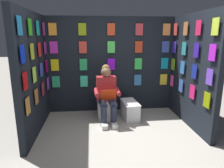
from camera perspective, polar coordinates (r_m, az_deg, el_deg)
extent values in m
plane|color=#9E998E|center=(3.34, 3.02, -18.48)|extent=(30.00, 30.00, 0.00)
cube|color=black|center=(4.74, -0.33, 5.38)|extent=(3.01, 0.10, 2.19)
cube|color=#28A86B|center=(4.77, -15.58, 0.58)|extent=(0.17, 0.01, 0.26)
cube|color=#39DEAF|center=(4.70, -7.94, 0.78)|extent=(0.17, 0.01, 0.26)
cube|color=green|center=(4.72, -0.22, 0.96)|extent=(0.17, 0.01, 0.26)
cube|color=teal|center=(4.82, 7.30, 1.12)|extent=(0.17, 0.01, 0.26)
cube|color=gold|center=(5.01, 14.40, 1.26)|extent=(0.17, 0.01, 0.26)
cube|color=yellow|center=(4.70, -15.88, 5.19)|extent=(0.17, 0.01, 0.26)
cube|color=#27AE61|center=(4.63, -8.10, 5.46)|extent=(0.17, 0.01, 0.26)
cube|color=#8E10EF|center=(4.65, -0.22, 5.63)|extent=(0.17, 0.01, 0.26)
cube|color=green|center=(4.75, 7.44, 5.69)|extent=(0.17, 0.01, 0.26)
cube|color=#0F8AB6|center=(4.94, 14.66, 5.66)|extent=(0.17, 0.01, 0.26)
cube|color=#B72AB0|center=(4.66, -16.19, 9.92)|extent=(0.17, 0.01, 0.26)
cube|color=#CB3C2F|center=(4.59, -8.26, 10.26)|extent=(0.17, 0.01, 0.26)
cube|color=#49D151|center=(4.61, -0.23, 10.41)|extent=(0.17, 0.01, 0.26)
cube|color=#BC371A|center=(4.72, 7.59, 10.37)|extent=(0.17, 0.01, 0.26)
cube|color=#354A9D|center=(4.90, 14.94, 10.15)|extent=(0.17, 0.01, 0.26)
cube|color=orange|center=(4.66, -16.52, 14.68)|extent=(0.17, 0.01, 0.26)
cube|color=#809C13|center=(4.59, -8.43, 15.10)|extent=(0.17, 0.01, 0.26)
cube|color=red|center=(4.61, -0.23, 15.23)|extent=(0.17, 0.01, 0.26)
cube|color=#BC3741|center=(4.71, 7.74, 15.08)|extent=(0.17, 0.01, 0.26)
cube|color=#D88C48|center=(4.90, 15.22, 14.68)|extent=(0.17, 0.01, 0.26)
cube|color=black|center=(4.25, 21.71, 3.45)|extent=(0.10, 1.82, 2.19)
cube|color=#E843A0|center=(4.93, 16.60, 0.94)|extent=(0.01, 0.17, 0.26)
cube|color=#385CA9|center=(4.50, 18.94, -0.44)|extent=(0.01, 0.17, 0.26)
cube|color=#E5206C|center=(4.07, 21.78, -2.10)|extent=(0.01, 0.17, 0.26)
cube|color=#81960D|center=(3.66, 25.28, -4.13)|extent=(0.01, 0.17, 0.26)
cube|color=#80AA27|center=(4.86, 16.90, 5.40)|extent=(0.01, 0.17, 0.26)
cube|color=#3573BD|center=(4.42, 19.33, 4.45)|extent=(0.01, 0.17, 0.26)
cube|color=navy|center=(3.99, 22.27, 3.28)|extent=(0.01, 0.17, 0.26)
cube|color=#6A40CA|center=(3.57, 25.91, 1.82)|extent=(0.01, 0.17, 0.26)
cube|color=#3F2CC9|center=(4.83, 17.22, 9.96)|extent=(0.01, 0.17, 0.26)
cube|color=teal|center=(4.38, 19.73, 9.46)|extent=(0.01, 0.17, 0.26)
cube|color=#331C9F|center=(3.95, 22.78, 8.82)|extent=(0.01, 0.17, 0.26)
cube|color=#AD21D5|center=(3.52, 26.56, 8.00)|extent=(0.01, 0.17, 0.26)
cube|color=#CA3B3A|center=(4.82, 17.56, 14.55)|extent=(0.01, 0.17, 0.26)
cube|color=#AB6937|center=(4.38, 20.14, 14.52)|extent=(0.01, 0.17, 0.26)
cube|color=#CC1F4E|center=(3.94, 23.31, 14.44)|extent=(0.01, 0.17, 0.26)
cube|color=#B7D537|center=(3.52, 27.25, 14.28)|extent=(0.01, 0.17, 0.26)
cube|color=black|center=(3.91, -21.38, 2.67)|extent=(0.10, 1.82, 2.19)
cube|color=#C3833A|center=(3.29, -22.71, -5.81)|extent=(0.01, 0.17, 0.26)
cube|color=#B56C35|center=(3.74, -20.62, -3.35)|extent=(0.01, 0.17, 0.26)
cube|color=maroon|center=(4.20, -18.99, -1.41)|extent=(0.01, 0.17, 0.26)
cube|color=#9638D8|center=(4.66, -17.68, 0.14)|extent=(0.01, 0.17, 0.26)
cube|color=#B31013|center=(3.19, -23.34, 0.79)|extent=(0.01, 0.17, 0.26)
cube|color=#A8E148|center=(3.65, -21.12, 2.50)|extent=(0.01, 0.17, 0.26)
cube|color=#3044C0|center=(4.12, -19.40, 3.81)|extent=(0.01, 0.17, 0.26)
cube|color=#960774|center=(4.59, -18.03, 4.86)|extent=(0.01, 0.17, 0.26)
cube|color=#0C29C1|center=(3.13, -24.01, 7.73)|extent=(0.01, 0.17, 0.26)
cube|color=#99B227|center=(3.60, -21.65, 8.56)|extent=(0.01, 0.17, 0.26)
cube|color=red|center=(4.07, -19.83, 9.19)|extent=(0.01, 0.17, 0.26)
cube|color=#9A298D|center=(4.55, -18.39, 9.69)|extent=(0.01, 0.17, 0.26)
cube|color=#1D72AE|center=(3.12, -24.72, 14.80)|extent=(0.01, 0.17, 0.26)
cube|color=green|center=(3.59, -22.21, 14.72)|extent=(0.01, 0.17, 0.26)
cube|color=teal|center=(4.07, -20.28, 14.64)|extent=(0.01, 0.17, 0.26)
cube|color=#8A2F92|center=(4.55, -18.76, 14.56)|extent=(0.01, 0.17, 0.26)
cylinder|color=white|center=(4.43, -1.68, -7.21)|extent=(0.38, 0.38, 0.40)
cylinder|color=white|center=(4.36, -1.70, -4.60)|extent=(0.41, 0.41, 0.02)
cube|color=white|center=(4.56, -2.14, -1.59)|extent=(0.39, 0.20, 0.36)
cylinder|color=white|center=(4.47, -2.00, -1.88)|extent=(0.39, 0.09, 0.39)
cube|color=maroon|center=(4.25, -1.70, -1.25)|extent=(0.41, 0.24, 0.52)
sphere|color=brown|center=(4.15, -1.68, 3.39)|extent=(0.21, 0.21, 0.21)
sphere|color=olive|center=(4.16, -1.74, 4.38)|extent=(0.17, 0.17, 0.17)
cylinder|color=#23283D|center=(4.15, 0.06, -5.17)|extent=(0.17, 0.41, 0.15)
cylinder|color=#23283D|center=(4.12, -2.70, -5.30)|extent=(0.17, 0.41, 0.15)
cylinder|color=#23283D|center=(4.06, 0.47, -9.01)|extent=(0.12, 0.12, 0.42)
cylinder|color=#23283D|center=(4.04, -2.37, -9.17)|extent=(0.12, 0.12, 0.42)
cube|color=white|center=(4.08, 0.61, -11.50)|extent=(0.12, 0.27, 0.09)
cube|color=white|center=(4.05, -2.24, -11.68)|extent=(0.12, 0.27, 0.09)
cylinder|color=maroon|center=(4.12, 1.66, -2.11)|extent=(0.10, 0.31, 0.13)
cylinder|color=maroon|center=(4.07, -4.45, -2.37)|extent=(0.10, 0.31, 0.13)
cube|color=#B22809|center=(3.94, -1.05, -3.09)|extent=(0.31, 0.15, 0.23)
cube|color=silver|center=(4.45, 5.06, -7.53)|extent=(0.34, 0.61, 0.35)
cube|color=white|center=(4.38, 5.11, -5.22)|extent=(0.36, 0.64, 0.03)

